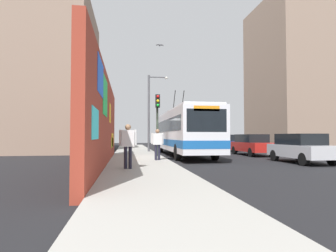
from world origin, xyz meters
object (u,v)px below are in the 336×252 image
at_px(parked_car_dark_gray, 206,141).
at_px(city_bus, 183,131).
at_px(parked_car_red, 252,144).
at_px(parked_car_silver, 301,148).
at_px(traffic_light, 157,114).
at_px(street_lamp, 151,107).
at_px(parked_car_navy, 222,142).
at_px(pedestrian_near_wall, 128,142).
at_px(pedestrian_at_curb, 157,142).

bearing_deg(parked_car_dark_gray, city_bus, 155.63).
distance_m(parked_car_red, parked_car_dark_gray, 11.85).
xyz_separation_m(parked_car_silver, traffic_light, (3.91, 7.35, 2.02)).
bearing_deg(street_lamp, parked_car_silver, -143.03).
relative_size(parked_car_navy, pedestrian_near_wall, 2.73).
bearing_deg(traffic_light, city_bus, -42.40).
bearing_deg(parked_car_dark_gray, traffic_light, 152.02).
bearing_deg(city_bus, traffic_light, 137.60).
xyz_separation_m(city_bus, pedestrian_near_wall, (-8.76, 4.06, -0.60)).
distance_m(parked_car_silver, parked_car_navy, 12.39).
relative_size(pedestrian_at_curb, street_lamp, 0.26).
xyz_separation_m(parked_car_silver, street_lamp, (9.64, 7.26, 3.06)).
distance_m(traffic_light, street_lamp, 5.83).
bearing_deg(city_bus, parked_car_navy, -40.32).
bearing_deg(traffic_light, pedestrian_at_curb, 173.60).
bearing_deg(pedestrian_near_wall, street_lamp, -9.37).
relative_size(parked_car_red, parked_car_dark_gray, 1.04).
bearing_deg(parked_car_silver, city_bus, 39.72).
bearing_deg(city_bus, parked_car_dark_gray, -24.37).
distance_m(parked_car_silver, pedestrian_near_wall, 9.60).
bearing_deg(city_bus, parked_car_silver, -140.28).
distance_m(parked_car_red, pedestrian_near_wall, 12.50).
xyz_separation_m(parked_car_red, parked_car_dark_gray, (11.85, -0.00, 0.00)).
xyz_separation_m(parked_car_dark_gray, pedestrian_at_curb, (-16.49, 7.65, 0.30)).
relative_size(parked_car_red, traffic_light, 1.12).
height_order(parked_car_red, traffic_light, traffic_light).
height_order(parked_car_silver, street_lamp, street_lamp).
distance_m(parked_car_dark_gray, traffic_light, 15.79).
bearing_deg(parked_car_silver, pedestrian_at_curb, 80.75).
bearing_deg(traffic_light, pedestrian_near_wall, 163.41).
relative_size(parked_car_silver, parked_car_navy, 0.83).
xyz_separation_m(parked_car_red, traffic_light, (-1.99, 7.35, 2.01)).
height_order(parked_car_red, pedestrian_at_curb, pedestrian_at_curb).
relative_size(parked_car_silver, parked_car_dark_gray, 0.94).
bearing_deg(parked_car_dark_gray, pedestrian_near_wall, 155.42).
relative_size(parked_car_dark_gray, pedestrian_at_curb, 2.58).
bearing_deg(pedestrian_near_wall, traffic_light, -16.59).
xyz_separation_m(traffic_light, street_lamp, (5.73, -0.09, 1.04)).
distance_m(city_bus, traffic_light, 3.35).
relative_size(traffic_light, street_lamp, 0.61).
height_order(parked_car_silver, traffic_light, traffic_light).
height_order(parked_car_red, pedestrian_near_wall, pedestrian_near_wall).
bearing_deg(parked_car_dark_gray, parked_car_navy, -180.00).
distance_m(parked_car_red, street_lamp, 8.72).
bearing_deg(parked_car_navy, parked_car_silver, 180.00).
distance_m(parked_car_silver, pedestrian_at_curb, 7.76).
xyz_separation_m(city_bus, parked_car_red, (-0.37, -5.20, -0.98)).
bearing_deg(parked_car_red, pedestrian_at_curb, 121.28).
relative_size(pedestrian_near_wall, street_lamp, 0.27).
height_order(parked_car_navy, traffic_light, traffic_light).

